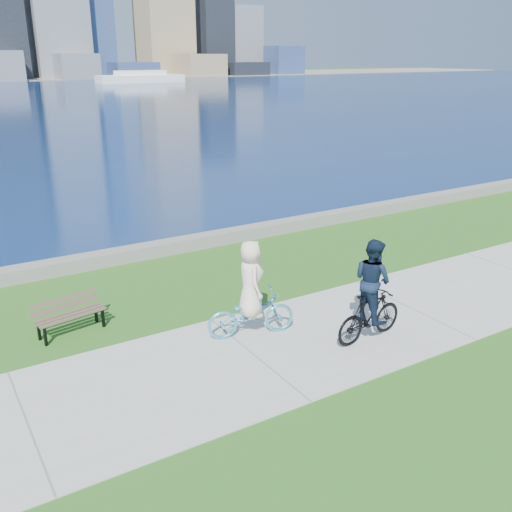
{
  "coord_description": "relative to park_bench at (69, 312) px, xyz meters",
  "views": [
    {
      "loc": [
        -4.84,
        -7.95,
        5.3
      ],
      "look_at": [
        1.3,
        2.07,
        1.1
      ],
      "focal_mm": 40.0,
      "sensor_mm": 36.0,
      "label": 1
    }
  ],
  "objects": [
    {
      "name": "ferry_far",
      "position": [
        37.6,
        95.39,
        0.47
      ],
      "size": [
        16.01,
        4.57,
        2.17
      ],
      "color": "white",
      "rests_on": "ground"
    },
    {
      "name": "concrete_path",
      "position": [
        2.64,
        -2.77,
        -0.43
      ],
      "size": [
        80.0,
        3.5,
        0.02
      ],
      "primitive_type": "cube",
      "color": "#A6A7A1",
      "rests_on": "ground"
    },
    {
      "name": "cyclist_man",
      "position": [
        4.88,
        -3.38,
        0.45
      ],
      "size": [
        0.66,
        1.67,
        2.04
      ],
      "rotation": [
        0.0,
        0.0,
        1.64
      ],
      "color": "black",
      "rests_on": "ground"
    },
    {
      "name": "cyclist_woman",
      "position": [
        3.01,
        -2.03,
        0.31
      ],
      "size": [
        1.03,
        1.85,
        1.96
      ],
      "rotation": [
        0.0,
        0.0,
        1.32
      ],
      "color": "#51AAC5",
      "rests_on": "ground"
    },
    {
      "name": "park_bench",
      "position": [
        0.0,
        0.0,
        0.0
      ],
      "size": [
        1.44,
        0.71,
        0.71
      ],
      "rotation": [
        0.0,
        0.0,
        0.18
      ],
      "color": "black",
      "rests_on": "ground"
    },
    {
      "name": "ground",
      "position": [
        2.64,
        -2.77,
        -0.44
      ],
      "size": [
        320.0,
        320.0,
        0.0
      ],
      "primitive_type": "plane",
      "color": "#255717",
      "rests_on": "ground"
    },
    {
      "name": "seawall",
      "position": [
        2.64,
        3.43,
        -0.26
      ],
      "size": [
        90.0,
        0.5,
        0.35
      ],
      "primitive_type": "cube",
      "color": "slate",
      "rests_on": "ground"
    }
  ]
}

